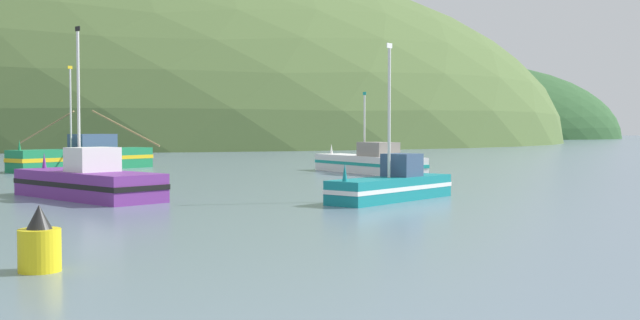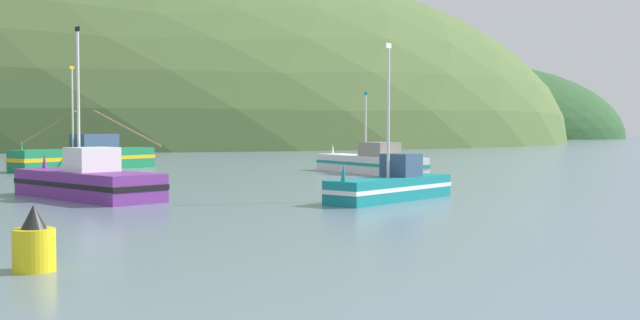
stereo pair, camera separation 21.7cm
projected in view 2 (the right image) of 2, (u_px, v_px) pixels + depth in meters
hill_far_right at (92, 141)px, 170.87m from camera, size 207.21×165.77×80.97m
hill_mid_left at (467, 138)px, 226.17m from camera, size 90.69×72.55×44.02m
fishing_boat_teal at (392, 186)px, 31.16m from camera, size 5.74×6.28×6.38m
fishing_boat_white at (370, 162)px, 50.01m from camera, size 6.83×10.11×5.34m
fishing_boat_green at (86, 157)px, 54.33m from camera, size 12.72×10.04×7.29m
fishing_boat_purple at (88, 182)px, 32.01m from camera, size 7.60×7.48×7.25m
channel_buoy at (34, 244)px, 15.69m from camera, size 0.86×0.86×1.38m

